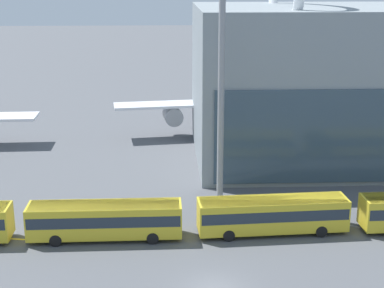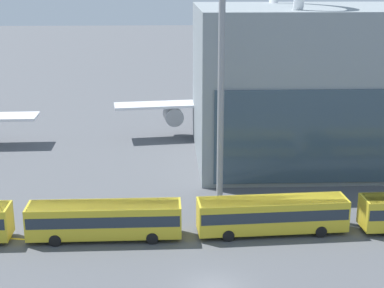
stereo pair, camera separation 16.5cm
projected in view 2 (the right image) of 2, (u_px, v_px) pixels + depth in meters
name	position (u px, v px, depth m)	size (l,w,h in m)	color
airliner_at_gate_far	(243.00, 94.00, 81.52)	(35.81, 38.31, 15.31)	silver
shuttle_bus_1	(105.00, 218.00, 49.07)	(12.81, 2.83, 3.08)	gold
shuttle_bus_2	(272.00, 213.00, 50.13)	(12.92, 3.42, 3.08)	gold
floodlight_mast	(222.00, 26.00, 53.70)	(2.62, 2.62, 26.25)	gray
lane_stripe_2	(4.00, 238.00, 49.66)	(6.19, 0.25, 0.01)	yellow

